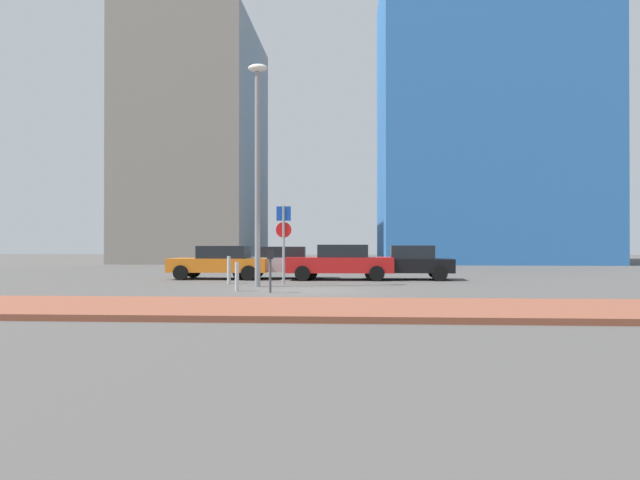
{
  "coord_description": "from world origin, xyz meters",
  "views": [
    {
      "loc": [
        1.52,
        -19.1,
        1.58
      ],
      "look_at": [
        0.2,
        3.41,
        1.71
      ],
      "focal_mm": 31.95,
      "sensor_mm": 36.0,
      "label": 1
    }
  ],
  "objects_px": {
    "parked_car_red": "(340,262)",
    "traffic_bollard_mid": "(229,270)",
    "parked_car_black": "(407,262)",
    "parked_car_orange": "(221,262)",
    "parking_sign_post": "(284,235)",
    "street_lamp": "(258,158)",
    "parking_meter": "(270,265)",
    "traffic_bollard_near": "(237,277)",
    "parked_car_silver": "(278,262)"
  },
  "relations": [
    {
      "from": "traffic_bollard_near",
      "to": "parking_sign_post",
      "type": "bearing_deg",
      "value": 70.14
    },
    {
      "from": "parked_car_black",
      "to": "street_lamp",
      "type": "relative_size",
      "value": 0.51
    },
    {
      "from": "parked_car_silver",
      "to": "street_lamp",
      "type": "relative_size",
      "value": 0.56
    },
    {
      "from": "parked_car_orange",
      "to": "traffic_bollard_mid",
      "type": "xyz_separation_m",
      "value": [
        0.95,
        -2.72,
        -0.22
      ]
    },
    {
      "from": "parked_car_black",
      "to": "parking_sign_post",
      "type": "xyz_separation_m",
      "value": [
        -4.98,
        -3.12,
        1.15
      ]
    },
    {
      "from": "parked_car_orange",
      "to": "parked_car_silver",
      "type": "xyz_separation_m",
      "value": [
        2.46,
        0.54,
        -0.02
      ]
    },
    {
      "from": "parked_car_silver",
      "to": "street_lamp",
      "type": "height_order",
      "value": "street_lamp"
    },
    {
      "from": "parking_meter",
      "to": "traffic_bollard_mid",
      "type": "xyz_separation_m",
      "value": [
        -2.22,
        4.03,
        -0.34
      ]
    },
    {
      "from": "parking_sign_post",
      "to": "street_lamp",
      "type": "relative_size",
      "value": 0.37
    },
    {
      "from": "parking_meter",
      "to": "traffic_bollard_near",
      "type": "height_order",
      "value": "parking_meter"
    },
    {
      "from": "traffic_bollard_mid",
      "to": "parked_car_silver",
      "type": "bearing_deg",
      "value": 65.12
    },
    {
      "from": "parked_car_red",
      "to": "traffic_bollard_mid",
      "type": "relative_size",
      "value": 4.29
    },
    {
      "from": "parking_sign_post",
      "to": "parking_meter",
      "type": "distance_m",
      "value": 3.83
    },
    {
      "from": "parking_sign_post",
      "to": "traffic_bollard_near",
      "type": "relative_size",
      "value": 3.16
    },
    {
      "from": "parking_meter",
      "to": "parked_car_red",
      "type": "bearing_deg",
      "value": 72.38
    },
    {
      "from": "parking_sign_post",
      "to": "traffic_bollard_mid",
      "type": "height_order",
      "value": "parking_sign_post"
    },
    {
      "from": "parked_car_black",
      "to": "parking_meter",
      "type": "height_order",
      "value": "parked_car_black"
    },
    {
      "from": "parked_car_red",
      "to": "parked_car_orange",
      "type": "bearing_deg",
      "value": 177.95
    },
    {
      "from": "parked_car_silver",
      "to": "parked_car_red",
      "type": "height_order",
      "value": "parked_car_red"
    },
    {
      "from": "traffic_bollard_near",
      "to": "traffic_bollard_mid",
      "type": "xyz_separation_m",
      "value": [
        -1.05,
        3.53,
        0.06
      ]
    },
    {
      "from": "parking_sign_post",
      "to": "traffic_bollard_near",
      "type": "xyz_separation_m",
      "value": [
        -1.15,
        -3.19,
        -1.43
      ]
    },
    {
      "from": "parked_car_black",
      "to": "parked_car_red",
      "type": "bearing_deg",
      "value": -175.12
    },
    {
      "from": "parked_car_orange",
      "to": "parked_car_black",
      "type": "xyz_separation_m",
      "value": [
        8.13,
        0.06,
        -0.01
      ]
    },
    {
      "from": "parking_sign_post",
      "to": "street_lamp",
      "type": "bearing_deg",
      "value": -123.02
    },
    {
      "from": "parked_car_red",
      "to": "traffic_bollard_near",
      "type": "relative_size",
      "value": 4.81
    },
    {
      "from": "parked_car_orange",
      "to": "parked_car_red",
      "type": "height_order",
      "value": "parked_car_red"
    },
    {
      "from": "parked_car_silver",
      "to": "parked_car_black",
      "type": "distance_m",
      "value": 5.69
    },
    {
      "from": "parking_meter",
      "to": "parked_car_black",
      "type": "bearing_deg",
      "value": 53.92
    },
    {
      "from": "parking_sign_post",
      "to": "parked_car_orange",
      "type": "bearing_deg",
      "value": 135.83
    },
    {
      "from": "parked_car_silver",
      "to": "traffic_bollard_near",
      "type": "height_order",
      "value": "parked_car_silver"
    },
    {
      "from": "parking_sign_post",
      "to": "street_lamp",
      "type": "height_order",
      "value": "street_lamp"
    },
    {
      "from": "parking_sign_post",
      "to": "street_lamp",
      "type": "xyz_separation_m",
      "value": [
        -0.8,
        -1.23,
        2.79
      ]
    },
    {
      "from": "traffic_bollard_near",
      "to": "traffic_bollard_mid",
      "type": "bearing_deg",
      "value": 106.52
    },
    {
      "from": "traffic_bollard_mid",
      "to": "parking_sign_post",
      "type": "bearing_deg",
      "value": -8.78
    },
    {
      "from": "parked_car_orange",
      "to": "parked_car_black",
      "type": "bearing_deg",
      "value": 0.4
    },
    {
      "from": "parked_car_red",
      "to": "street_lamp",
      "type": "height_order",
      "value": "street_lamp"
    },
    {
      "from": "parked_car_red",
      "to": "parking_meter",
      "type": "relative_size",
      "value": 3.4
    },
    {
      "from": "parked_car_orange",
      "to": "parked_car_silver",
      "type": "height_order",
      "value": "parked_car_orange"
    },
    {
      "from": "parked_car_orange",
      "to": "parking_sign_post",
      "type": "xyz_separation_m",
      "value": [
        3.15,
        -3.06,
        1.14
      ]
    },
    {
      "from": "parked_car_silver",
      "to": "street_lamp",
      "type": "distance_m",
      "value": 6.24
    },
    {
      "from": "parking_meter",
      "to": "traffic_bollard_mid",
      "type": "height_order",
      "value": "parking_meter"
    },
    {
      "from": "parked_car_red",
      "to": "parking_sign_post",
      "type": "bearing_deg",
      "value": -126.28
    },
    {
      "from": "parked_car_silver",
      "to": "street_lamp",
      "type": "bearing_deg",
      "value": -91.34
    },
    {
      "from": "parked_car_orange",
      "to": "parked_car_silver",
      "type": "bearing_deg",
      "value": 12.4
    },
    {
      "from": "parked_car_silver",
      "to": "traffic_bollard_mid",
      "type": "distance_m",
      "value": 3.6
    },
    {
      "from": "parked_car_orange",
      "to": "parking_sign_post",
      "type": "bearing_deg",
      "value": -44.17
    },
    {
      "from": "parked_car_black",
      "to": "street_lamp",
      "type": "height_order",
      "value": "street_lamp"
    },
    {
      "from": "parked_car_red",
      "to": "parking_sign_post",
      "type": "xyz_separation_m",
      "value": [
        -2.11,
        -2.87,
        1.12
      ]
    },
    {
      "from": "parked_car_black",
      "to": "traffic_bollard_mid",
      "type": "bearing_deg",
      "value": -158.86
    },
    {
      "from": "parking_sign_post",
      "to": "parking_meter",
      "type": "xyz_separation_m",
      "value": [
        0.02,
        -3.69,
        -1.03
      ]
    }
  ]
}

